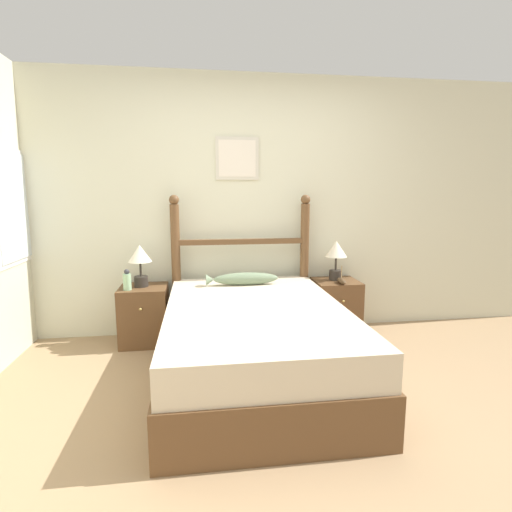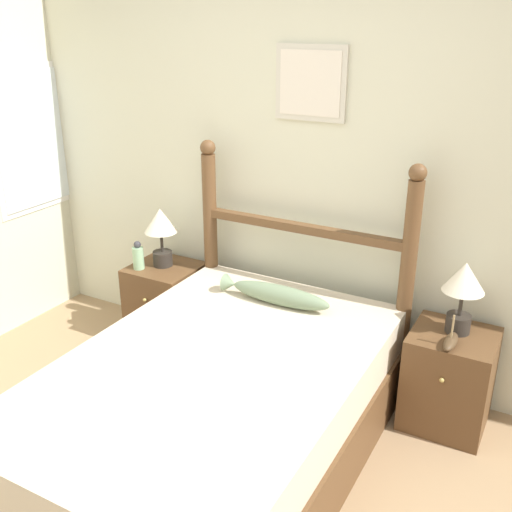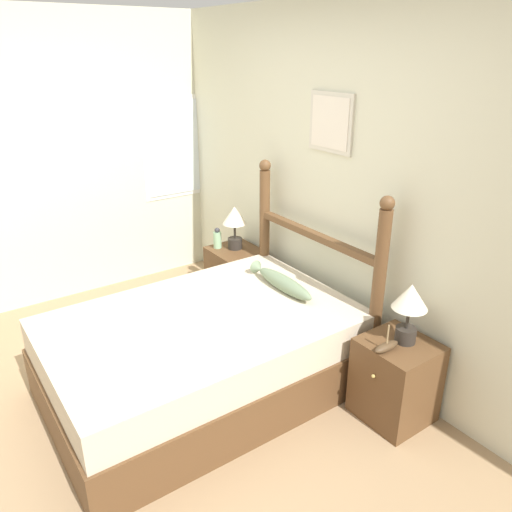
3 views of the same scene
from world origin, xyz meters
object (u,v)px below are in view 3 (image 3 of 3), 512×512
(bed, at_px, (203,354))
(model_boat, at_px, (386,347))
(bottle, at_px, (217,239))
(table_lamp_right, at_px, (410,304))
(table_lamp_left, at_px, (235,220))
(fish_pillow, at_px, (282,282))
(nightstand_left, at_px, (235,277))
(nightstand_right, at_px, (395,380))

(bed, relative_size, model_boat, 10.73)
(bed, distance_m, bottle, 1.35)
(table_lamp_right, bearing_deg, table_lamp_left, -179.25)
(model_boat, distance_m, fish_pillow, 0.97)
(bottle, bearing_deg, table_lamp_right, 4.16)
(nightstand_left, bearing_deg, fish_pillow, -11.09)
(bottle, bearing_deg, nightstand_left, 41.51)
(table_lamp_left, xyz_separation_m, bottle, (-0.10, -0.12, -0.18))
(table_lamp_left, height_order, model_boat, table_lamp_left)
(table_lamp_left, xyz_separation_m, model_boat, (1.90, -0.15, -0.24))
(nightstand_left, relative_size, nightstand_right, 1.00)
(nightstand_right, distance_m, model_boat, 0.33)
(table_lamp_left, distance_m, bottle, 0.24)
(bottle, distance_m, fish_pillow, 1.04)
(table_lamp_right, bearing_deg, bed, -136.12)
(bed, distance_m, fish_pillow, 0.77)
(table_lamp_left, bearing_deg, nightstand_right, -0.40)
(bottle, bearing_deg, fish_pillow, -4.00)
(bed, bearing_deg, table_lamp_left, 137.36)
(table_lamp_left, distance_m, table_lamp_right, 1.90)
(table_lamp_right, distance_m, bottle, 2.02)
(table_lamp_left, relative_size, table_lamp_right, 1.00)
(table_lamp_right, xyz_separation_m, model_boat, (0.00, -0.17, -0.24))
(bed, xyz_separation_m, nightstand_right, (0.94, 0.87, -0.01))
(model_boat, relative_size, fish_pillow, 0.29)
(nightstand_right, relative_size, bottle, 2.84)
(nightstand_left, relative_size, bottle, 2.84)
(nightstand_left, height_order, nightstand_right, same)
(nightstand_left, xyz_separation_m, bottle, (-0.12, -0.11, 0.36))
(bed, bearing_deg, table_lamp_right, 43.88)
(bed, bearing_deg, nightstand_right, 42.71)
(bed, xyz_separation_m, nightstand_left, (-0.94, 0.87, -0.01))
(nightstand_right, height_order, model_boat, model_boat)
(bed, relative_size, fish_pillow, 3.07)
(nightstand_left, bearing_deg, bottle, -138.49)
(nightstand_right, height_order, table_lamp_left, table_lamp_left)
(nightstand_right, height_order, bottle, bottle)
(bed, relative_size, nightstand_left, 3.74)
(bottle, xyz_separation_m, model_boat, (2.00, -0.02, -0.06))
(model_boat, bearing_deg, table_lamp_right, 90.34)
(table_lamp_right, bearing_deg, nightstand_left, -178.83)
(nightstand_left, bearing_deg, table_lamp_right, 1.17)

